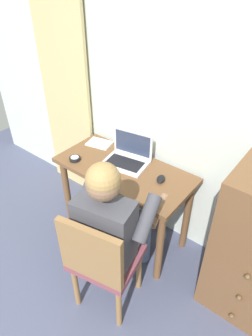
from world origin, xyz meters
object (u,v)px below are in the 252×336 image
Objects in this scene: computer_mouse at (161,179)px; desk_clock at (75,159)px; person_seated at (115,221)px; laptop at (128,156)px; chair at (101,260)px; notebook_pad at (99,143)px; desk at (124,181)px.

desk_clock is at bearing 177.45° from computer_mouse.
computer_mouse is (0.04, 0.48, 0.07)m from person_seated.
chair is at bearing -64.54° from laptop.
laptop is at bearing 115.46° from chair.
computer_mouse reaches higher than notebook_pad.
chair is 4.23× the size of notebook_pad.
desk is at bearing -71.74° from laptop.
person_seated reaches higher than laptop.
notebook_pad is (-0.36, 0.06, -0.05)m from laptop.
person_seated is 0.62m from laptop.
laptop is at bearing 153.32° from computer_mouse.
laptop reaches higher than chair.
person_seated is at bearing -113.77° from computer_mouse.
chair is at bearing -63.58° from desk.
laptop is at bearing -22.21° from notebook_pad.
person_seated is (-0.03, 0.18, 0.18)m from chair.
computer_mouse is at bearing 89.43° from chair.
person_seated is 0.49m from computer_mouse.
desk is at bearing -33.54° from notebook_pad.
chair is 0.26m from person_seated.
laptop is (-0.03, 0.09, 0.18)m from desk.
desk_clock is (-0.69, 0.46, 0.25)m from chair.
person_seated is at bearing -22.95° from desk_clock.
desk_clock is at bearing -144.26° from laptop.
chair is at bearing -60.54° from notebook_pad.
computer_mouse is at bearing -7.61° from laptop.
desk is 12.26× the size of desk_clock.
laptop is (-0.30, 0.53, 0.11)m from person_seated.
desk is at bearing 23.29° from desk_clock.
chair is at bearing -33.64° from desk_clock.
notebook_pad is at bearing 170.77° from laptop.
chair is at bearing -109.63° from computer_mouse.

